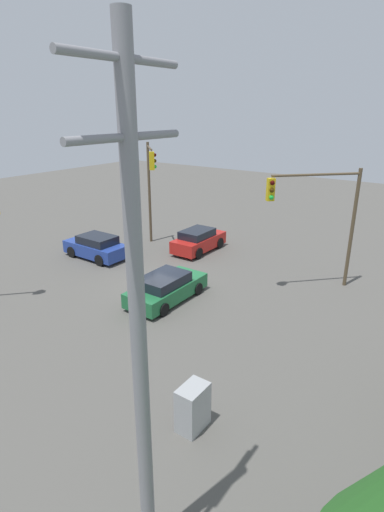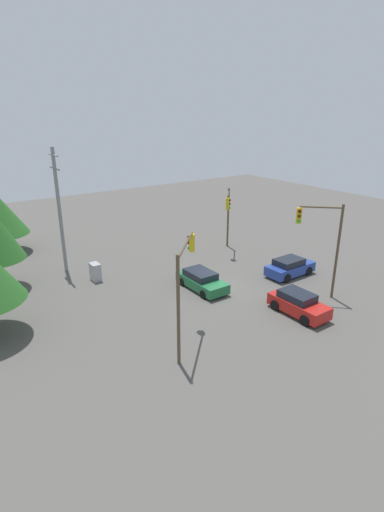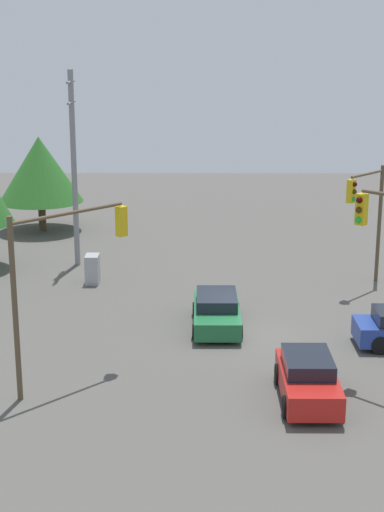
{
  "view_description": "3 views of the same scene",
  "coord_description": "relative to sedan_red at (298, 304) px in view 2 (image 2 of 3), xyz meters",
  "views": [
    {
      "loc": [
        -14.23,
        -12.11,
        8.74
      ],
      "look_at": [
        -0.25,
        -2.13,
        2.4
      ],
      "focal_mm": 28.0,
      "sensor_mm": 36.0,
      "label": 1
    },
    {
      "loc": [
        21.02,
        -17.19,
        12.58
      ],
      "look_at": [
        -1.41,
        -1.31,
        2.45
      ],
      "focal_mm": 28.0,
      "sensor_mm": 36.0,
      "label": 2
    },
    {
      "loc": [
        29.48,
        -1.72,
        11.19
      ],
      "look_at": [
        -1.22,
        -1.93,
        2.85
      ],
      "focal_mm": 55.0,
      "sensor_mm": 36.0,
      "label": 3
    }
  ],
  "objects": [
    {
      "name": "traffic_signal_cross",
      "position": [
        -12.39,
        4.37,
        3.14
      ],
      "size": [
        2.32,
        2.14,
        5.67
      ],
      "rotation": [
        0.0,
        0.0,
        -0.74
      ],
      "color": "brown",
      "rests_on": "ground_plane"
    },
    {
      "name": "traffic_signal_aux",
      "position": [
        -1.29,
        -8.05,
        3.52
      ],
      "size": [
        3.53,
        3.42,
        6.1
      ],
      "rotation": [
        0.0,
        0.0,
        2.37
      ],
      "color": "brown",
      "rests_on": "ground_plane"
    },
    {
      "name": "ground_plane",
      "position": [
        -6.06,
        -1.87,
        -0.72
      ],
      "size": [
        80.0,
        80.0,
        0.0
      ],
      "primitive_type": "plane",
      "color": "#54514C"
    },
    {
      "name": "traffic_signal_main",
      "position": [
        -0.98,
        3.09,
        3.82
      ],
      "size": [
        2.24,
        2.32,
        6.74
      ],
      "rotation": [
        0.0,
        0.0,
        3.94
      ],
      "color": "brown",
      "rests_on": "ground_plane"
    },
    {
      "name": "sedan_red",
      "position": [
        0.0,
        0.0,
        0.0
      ],
      "size": [
        4.0,
        1.86,
        1.47
      ],
      "rotation": [
        0.0,
        0.0,
        -1.57
      ],
      "color": "red",
      "rests_on": "ground_plane"
    },
    {
      "name": "electrical_cabinet",
      "position": [
        -12.78,
        -8.63,
        -0.02
      ],
      "size": [
        0.97,
        0.64,
        1.4
      ],
      "primitive_type": "cube",
      "color": "#9EA0A3",
      "rests_on": "ground_plane"
    },
    {
      "name": "utility_pole_tall",
      "position": [
        -16.08,
        -9.86,
        4.56
      ],
      "size": [
        2.2,
        0.28,
        9.97
      ],
      "color": "gray",
      "rests_on": "ground_plane"
    },
    {
      "name": "sedan_blue",
      "position": [
        -4.71,
        4.47,
        -0.01
      ],
      "size": [
        1.92,
        4.09,
        1.45
      ],
      "color": "#233D93",
      "rests_on": "ground_plane"
    },
    {
      "name": "sedan_green",
      "position": [
        -6.78,
        -2.79,
        -0.07
      ],
      "size": [
        4.34,
        1.97,
        1.35
      ],
      "rotation": [
        0.0,
        0.0,
        -1.57
      ],
      "color": "#1E6638",
      "rests_on": "ground_plane"
    }
  ]
}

